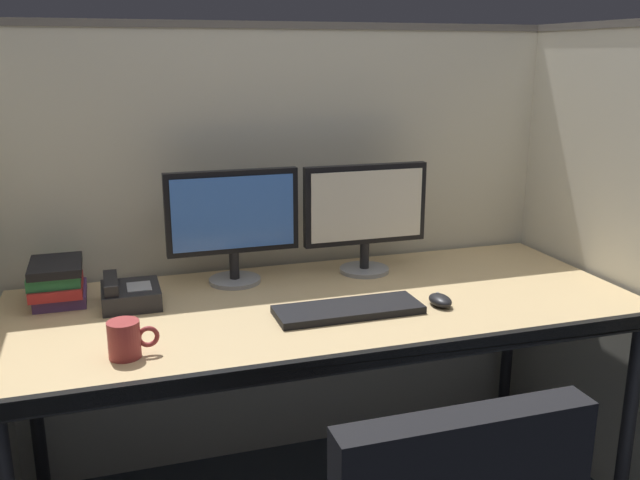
% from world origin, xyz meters
% --- Properties ---
extents(cubicle_partition_rear, '(2.21, 0.06, 1.57)m').
position_xyz_m(cubicle_partition_rear, '(0.00, 0.74, 0.79)').
color(cubicle_partition_rear, beige).
rests_on(cubicle_partition_rear, ground).
extents(cubicle_partition_right, '(0.06, 1.41, 1.57)m').
position_xyz_m(cubicle_partition_right, '(0.99, 0.20, 0.79)').
color(cubicle_partition_right, beige).
rests_on(cubicle_partition_right, ground).
extents(desk, '(1.90, 0.80, 0.74)m').
position_xyz_m(desk, '(0.00, 0.29, 0.69)').
color(desk, tan).
rests_on(desk, ground).
extents(monitor_left, '(0.43, 0.17, 0.37)m').
position_xyz_m(monitor_left, '(-0.23, 0.56, 0.96)').
color(monitor_left, gray).
rests_on(monitor_left, desk).
extents(monitor_right, '(0.43, 0.17, 0.37)m').
position_xyz_m(monitor_right, '(0.22, 0.53, 0.96)').
color(monitor_right, gray).
rests_on(monitor_right, desk).
extents(keyboard_main, '(0.43, 0.15, 0.02)m').
position_xyz_m(keyboard_main, '(0.03, 0.18, 0.75)').
color(keyboard_main, black).
rests_on(keyboard_main, desk).
extents(computer_mouse, '(0.06, 0.10, 0.04)m').
position_xyz_m(computer_mouse, '(0.32, 0.16, 0.76)').
color(computer_mouse, black).
rests_on(computer_mouse, desk).
extents(book_stack, '(0.16, 0.22, 0.13)m').
position_xyz_m(book_stack, '(-0.78, 0.55, 0.80)').
color(book_stack, '#4C3366').
rests_on(book_stack, desk).
extents(desk_phone, '(0.17, 0.19, 0.09)m').
position_xyz_m(desk_phone, '(-0.57, 0.45, 0.77)').
color(desk_phone, black).
rests_on(desk_phone, desk).
extents(coffee_mug, '(0.13, 0.08, 0.09)m').
position_xyz_m(coffee_mug, '(-0.60, 0.07, 0.79)').
color(coffee_mug, '#993333').
rests_on(coffee_mug, desk).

